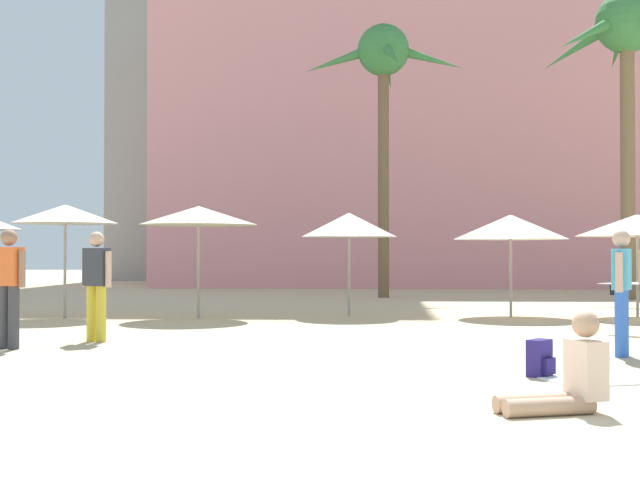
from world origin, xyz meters
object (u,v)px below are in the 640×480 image
(cafe_umbrella_3, at_px, (637,225))
(beach_towel, at_px, (629,378))
(cafe_umbrella_4, at_px, (199,216))
(cafe_umbrella_6, at_px, (65,214))
(backpack, at_px, (540,359))
(palm_tree_center, at_px, (626,46))
(cafe_umbrella_2, at_px, (511,227))
(person_near_right, at_px, (96,281))
(cafe_umbrella_5, at_px, (349,225))
(person_far_left, at_px, (9,283))
(person_mid_left, at_px, (568,378))
(palm_tree_left, at_px, (384,70))
(person_near_left, at_px, (622,287))

(cafe_umbrella_3, distance_m, beach_towel, 9.69)
(cafe_umbrella_3, height_order, cafe_umbrella_4, cafe_umbrella_4)
(cafe_umbrella_6, relative_size, backpack, 5.84)
(palm_tree_center, height_order, cafe_umbrella_3, palm_tree_center)
(cafe_umbrella_4, xyz_separation_m, backpack, (5.48, -8.07, -2.00))
(cafe_umbrella_2, relative_size, person_near_right, 1.44)
(cafe_umbrella_5, distance_m, person_far_left, 8.22)
(palm_tree_center, height_order, backpack, palm_tree_center)
(cafe_umbrella_6, distance_m, person_far_left, 5.93)
(cafe_umbrella_3, bearing_deg, cafe_umbrella_2, 179.93)
(cafe_umbrella_2, xyz_separation_m, cafe_umbrella_6, (-9.68, -0.78, 0.27))
(cafe_umbrella_5, distance_m, person_mid_left, 11.33)
(cafe_umbrella_3, xyz_separation_m, person_near_right, (-10.25, -5.41, -1.05))
(cafe_umbrella_3, relative_size, person_far_left, 1.49)
(person_near_right, bearing_deg, cafe_umbrella_4, -162.07)
(palm_tree_left, xyz_separation_m, person_mid_left, (1.01, -18.68, -6.86))
(cafe_umbrella_2, relative_size, person_near_left, 1.46)
(cafe_umbrella_3, bearing_deg, cafe_umbrella_5, 179.55)
(palm_tree_center, bearing_deg, palm_tree_left, 174.76)
(cafe_umbrella_3, distance_m, cafe_umbrella_6, 12.44)
(cafe_umbrella_2, relative_size, cafe_umbrella_4, 0.99)
(cafe_umbrella_3, bearing_deg, cafe_umbrella_6, -176.44)
(person_near_left, bearing_deg, person_mid_left, 90.77)
(cafe_umbrella_4, height_order, beach_towel, cafe_umbrella_4)
(palm_tree_left, xyz_separation_m, person_far_left, (-5.96, -14.16, -6.20))
(palm_tree_left, xyz_separation_m, cafe_umbrella_5, (-1.03, -7.67, -5.14))
(cafe_umbrella_4, distance_m, person_near_right, 4.89)
(cafe_umbrella_2, xyz_separation_m, backpack, (-1.29, -8.82, -1.77))
(cafe_umbrella_6, relative_size, person_mid_left, 2.45)
(cafe_umbrella_3, distance_m, person_far_left, 12.99)
(person_far_left, bearing_deg, backpack, -87.34)
(cafe_umbrella_3, relative_size, cafe_umbrella_6, 1.07)
(cafe_umbrella_4, xyz_separation_m, cafe_umbrella_5, (3.22, 0.79, -0.18))
(backpack, bearing_deg, person_far_left, -157.51)
(palm_tree_center, bearing_deg, person_near_left, -108.16)
(cafe_umbrella_2, bearing_deg, person_near_left, -88.22)
(cafe_umbrella_6, bearing_deg, person_far_left, -78.16)
(palm_tree_center, bearing_deg, person_near_right, -134.65)
(palm_tree_left, height_order, person_far_left, palm_tree_left)
(palm_tree_center, relative_size, backpack, 22.26)
(person_mid_left, xyz_separation_m, person_near_right, (-5.99, 5.55, 0.65))
(palm_tree_center, bearing_deg, cafe_umbrella_4, -146.08)
(palm_tree_left, relative_size, cafe_umbrella_2, 3.44)
(person_near_right, bearing_deg, palm_tree_left, -173.97)
(person_far_left, xyz_separation_m, person_near_left, (8.70, -0.49, -0.02))
(cafe_umbrella_6, xyz_separation_m, backpack, (8.38, -8.04, -2.04))
(cafe_umbrella_5, xyz_separation_m, person_far_left, (-4.93, -6.49, -1.06))
(palm_tree_center, distance_m, person_near_left, 16.18)
(palm_tree_center, distance_m, backpack, 18.57)
(person_mid_left, bearing_deg, person_far_left, -48.97)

